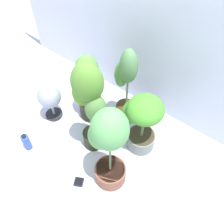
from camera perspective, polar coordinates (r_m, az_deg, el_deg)
name	(u,v)px	position (r m, az deg, el deg)	size (l,w,h in m)	color
ground_plane	(89,150)	(2.54, -5.14, -8.44)	(8.00, 8.00, 0.00)	silver
mylar_back_wall	(148,18)	(2.31, 7.91, 19.90)	(3.20, 0.01, 2.00)	silver
potted_plant_front_right	(108,144)	(1.93, -0.83, -7.04)	(0.44, 0.39, 0.92)	brown
potted_plant_back_right	(142,119)	(2.26, 6.70, -1.50)	(0.42, 0.36, 0.65)	gray
potted_plant_back_left	(89,86)	(2.46, -5.19, 5.68)	(0.41, 0.29, 0.79)	#29281C
potted_plant_back_center	(126,84)	(2.42, 3.13, 6.20)	(0.28, 0.25, 0.88)	black
potted_plant_center	(89,100)	(2.06, -5.07, 2.58)	(0.38, 0.30, 1.02)	black
hygrometer_box	(79,182)	(2.38, -7.35, -15.10)	(0.11, 0.11, 0.03)	black
floor_fan	(50,97)	(2.63, -13.66, 3.14)	(0.28, 0.28, 0.42)	black
nutrient_bottle	(27,142)	(2.59, -18.39, -6.33)	(0.07, 0.07, 0.21)	blue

